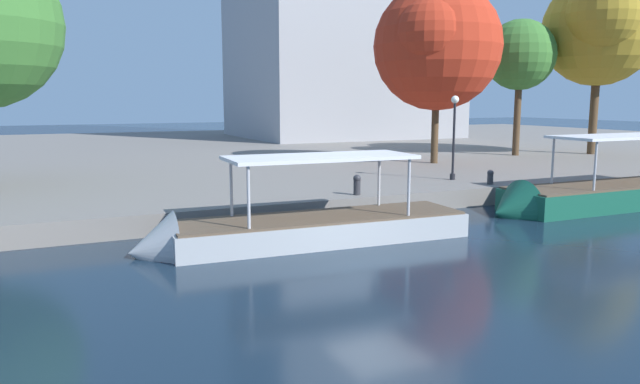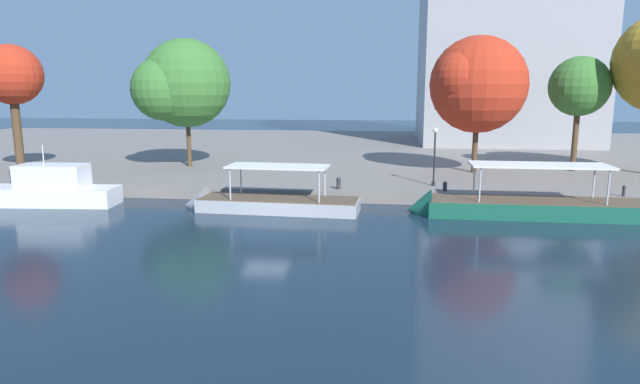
{
  "view_description": "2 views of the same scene",
  "coord_description": "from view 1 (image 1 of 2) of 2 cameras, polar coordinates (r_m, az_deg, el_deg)",
  "views": [
    {
      "loc": [
        -8.48,
        -14.1,
        4.77
      ],
      "look_at": [
        0.98,
        6.08,
        1.33
      ],
      "focal_mm": 33.76,
      "sensor_mm": 36.0,
      "label": 1
    },
    {
      "loc": [
        6.65,
        -28.86,
        7.53
      ],
      "look_at": [
        2.77,
        2.81,
        1.52
      ],
      "focal_mm": 30.41,
      "sensor_mm": 36.0,
      "label": 2
    }
  ],
  "objects": [
    {
      "name": "mooring_bollard_1",
      "position": [
        29.33,
        15.84,
        1.42
      ],
      "size": [
        0.3,
        0.3,
        0.69
      ],
      "color": "#2D2D33",
      "rests_on": "dock_promenade"
    },
    {
      "name": "tour_boat_1",
      "position": [
        20.08,
        -2.6,
        -4.02
      ],
      "size": [
        11.43,
        3.18,
        3.94
      ],
      "rotation": [
        0.0,
        0.0,
        3.09
      ],
      "color": "#9EA3A8",
      "rests_on": "ground_plane"
    },
    {
      "name": "tour_boat_2",
      "position": [
        30.08,
        26.09,
        -0.55
      ],
      "size": [
        14.16,
        2.96,
        4.26
      ],
      "rotation": [
        0.0,
        0.0,
        3.13
      ],
      "color": "#14513D",
      "rests_on": "ground_plane"
    },
    {
      "name": "lamp_post",
      "position": [
        30.38,
        12.59,
        5.79
      ],
      "size": [
        0.38,
        0.38,
        4.13
      ],
      "color": "black",
      "rests_on": "dock_promenade"
    },
    {
      "name": "mooring_bollard_2",
      "position": [
        25.1,
        3.53,
        0.75
      ],
      "size": [
        0.32,
        0.32,
        0.85
      ],
      "color": "#2D2D33",
      "rests_on": "dock_promenade"
    },
    {
      "name": "tree_5",
      "position": [
        48.16,
        25.23,
        14.02
      ],
      "size": [
        8.21,
        8.22,
        12.77
      ],
      "color": "#4C3823",
      "rests_on": "dock_promenade"
    },
    {
      "name": "dock_promenade",
      "position": [
        49.49,
        -15.18,
        3.42
      ],
      "size": [
        120.0,
        55.0,
        0.81
      ],
      "primitive_type": "cube",
      "color": "slate",
      "rests_on": "ground_plane"
    },
    {
      "name": "ground_plane",
      "position": [
        17.13,
        5.73,
        -7.44
      ],
      "size": [
        220.0,
        220.0,
        0.0
      ],
      "primitive_type": "plane",
      "color": "#142333"
    },
    {
      "name": "tree_4",
      "position": [
        37.85,
        10.81,
        13.58
      ],
      "size": [
        7.78,
        7.78,
        11.04
      ],
      "color": "#4C3823",
      "rests_on": "dock_promenade"
    },
    {
      "name": "tree_2",
      "position": [
        45.15,
        18.63,
        12.17
      ],
      "size": [
        4.89,
        4.89,
        9.47
      ],
      "color": "#4C3823",
      "rests_on": "dock_promenade"
    }
  ]
}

